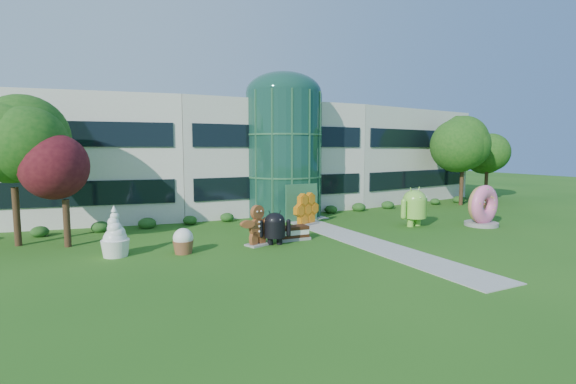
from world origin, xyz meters
name	(u,v)px	position (x,y,z in m)	size (l,w,h in m)	color
ground	(377,246)	(0.00, 0.00, 0.00)	(140.00, 140.00, 0.00)	#215114
building	(256,157)	(0.00, 18.00, 4.65)	(46.00, 15.00, 9.30)	beige
atrium	(284,155)	(0.00, 12.00, 4.90)	(6.00, 6.00, 9.80)	#194738
walkway	(356,239)	(0.00, 2.00, 0.02)	(2.40, 20.00, 0.04)	#9E9E93
tree_red	(65,193)	(-15.50, 7.50, 3.00)	(4.00, 4.00, 6.00)	#3F0C14
trees_backdrop	(278,163)	(0.00, 13.00, 4.20)	(52.00, 8.00, 8.40)	#184A12
android_green	(414,205)	(6.14, 3.67, 1.51)	(2.66, 1.77, 3.01)	#7DC940
android_black	(275,226)	(-4.98, 2.86, 1.08)	(1.90, 1.27, 2.16)	black
donut	(482,205)	(10.47, 1.63, 1.46)	(2.82, 1.35, 2.93)	pink
gingerbread	(257,225)	(-5.93, 3.12, 1.16)	(2.51, 0.97, 2.32)	brown
ice_cream_sandwich	(294,233)	(-3.46, 3.51, 0.42)	(1.89, 0.94, 0.84)	black
honeycomb	(306,211)	(-0.46, 7.36, 1.04)	(2.64, 0.94, 2.07)	orange
froyo	(115,231)	(-13.27, 4.11, 1.28)	(1.49, 1.49, 2.56)	white
cupcake	(183,241)	(-10.07, 3.16, 0.67)	(1.12, 1.12, 1.34)	white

